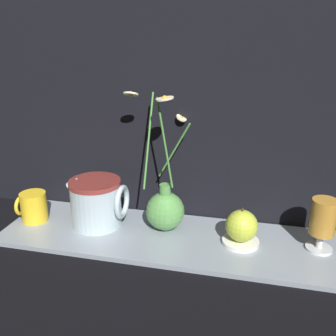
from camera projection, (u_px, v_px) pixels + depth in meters
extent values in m
plane|color=black|center=(171.00, 240.00, 0.97)|extent=(6.00, 6.00, 0.00)
cube|color=gray|center=(171.00, 238.00, 0.96)|extent=(0.88, 0.25, 0.01)
cube|color=black|center=(184.00, 13.00, 0.91)|extent=(1.38, 0.02, 1.10)
sphere|color=#59994C|center=(165.00, 211.00, 0.98)|extent=(0.10, 0.10, 0.10)
cylinder|color=#59994C|center=(165.00, 191.00, 0.96)|extent=(0.03, 0.03, 0.04)
cylinder|color=#4C8E3D|center=(174.00, 151.00, 0.97)|extent=(0.09, 0.03, 0.16)
cylinder|color=beige|center=(183.00, 118.00, 0.98)|extent=(0.03, 0.04, 0.02)
sphere|color=gold|center=(183.00, 118.00, 0.98)|extent=(0.01, 0.01, 0.01)
cylinder|color=#4C8E3D|center=(165.00, 144.00, 0.90)|extent=(0.04, 0.01, 0.23)
cylinder|color=beige|center=(165.00, 98.00, 0.85)|extent=(0.05, 0.05, 0.01)
sphere|color=gold|center=(165.00, 98.00, 0.85)|extent=(0.01, 0.01, 0.01)
cylinder|color=#4C8E3D|center=(148.00, 141.00, 0.93)|extent=(0.01, 0.09, 0.23)
cylinder|color=beige|center=(131.00, 94.00, 0.90)|extent=(0.04, 0.04, 0.02)
sphere|color=gold|center=(131.00, 94.00, 0.90)|extent=(0.01, 0.01, 0.01)
cylinder|color=yellow|center=(35.00, 206.00, 1.03)|extent=(0.07, 0.07, 0.08)
torus|color=yellow|center=(22.00, 205.00, 1.04)|extent=(0.01, 0.06, 0.06)
cylinder|color=silver|center=(96.00, 203.00, 1.00)|extent=(0.13, 0.13, 0.13)
cylinder|color=maroon|center=(95.00, 183.00, 0.98)|extent=(0.14, 0.14, 0.01)
torus|color=silver|center=(122.00, 202.00, 0.98)|extent=(0.01, 0.09, 0.09)
cone|color=silver|center=(75.00, 182.00, 0.99)|extent=(0.05, 0.04, 0.04)
cylinder|color=silver|center=(318.00, 248.00, 0.90)|extent=(0.06, 0.06, 0.01)
cylinder|color=silver|center=(320.00, 240.00, 0.89)|extent=(0.02, 0.02, 0.04)
cylinder|color=#B77F2D|center=(323.00, 217.00, 0.87)|extent=(0.06, 0.06, 0.09)
cylinder|color=white|center=(240.00, 242.00, 0.93)|extent=(0.09, 0.09, 0.01)
sphere|color=#B7C638|center=(242.00, 226.00, 0.91)|extent=(0.08, 0.08, 0.08)
cylinder|color=#4C3819|center=(243.00, 210.00, 0.90)|extent=(0.00, 0.00, 0.01)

